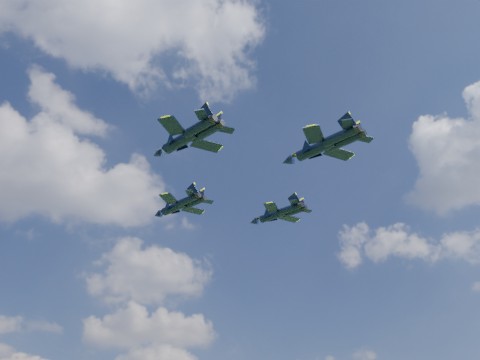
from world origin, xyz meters
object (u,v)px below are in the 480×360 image
at_px(jet_left, 179,142).
at_px(jet_right, 272,216).
at_px(jet_slot, 313,150).
at_px(jet_lead, 173,208).

bearing_deg(jet_left, jet_right, 8.71).
height_order(jet_right, jet_slot, jet_slot).
bearing_deg(jet_slot, jet_right, 55.60).
bearing_deg(jet_right, jet_lead, 136.64).
height_order(jet_lead, jet_right, jet_lead).
relative_size(jet_lead, jet_left, 0.86).
relative_size(jet_lead, jet_slot, 0.87).
relative_size(jet_right, jet_slot, 0.83).
xyz_separation_m(jet_left, jet_right, (25.10, 19.71, -1.80)).
relative_size(jet_lead, jet_right, 1.04).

